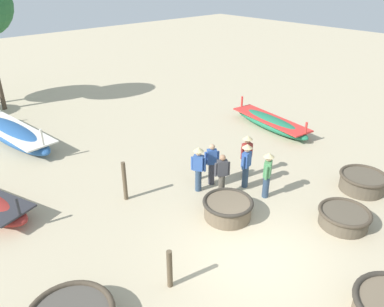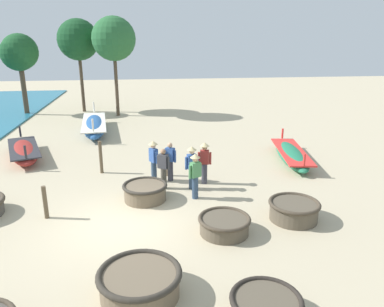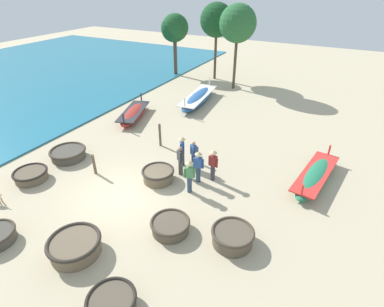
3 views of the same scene
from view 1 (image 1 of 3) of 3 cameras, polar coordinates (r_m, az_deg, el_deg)
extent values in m
plane|color=#BCAD8C|center=(10.65, 9.78, -15.28)|extent=(80.00, 80.00, 0.00)
cylinder|color=brown|center=(12.34, 22.11, -9.15)|extent=(1.44, 1.44, 0.46)
torus|color=#42382B|center=(12.22, 22.29, -8.28)|extent=(1.56, 1.56, 0.12)
cylinder|color=brown|center=(14.38, 24.52, -4.07)|extent=(1.49, 1.49, 0.56)
torus|color=#42382B|center=(14.25, 24.73, -3.11)|extent=(1.61, 1.61, 0.12)
cylinder|color=brown|center=(11.82, 5.46, -8.46)|extent=(1.47, 1.47, 0.54)
torus|color=#332D26|center=(11.67, 5.52, -7.37)|extent=(1.58, 1.58, 0.12)
ellipsoid|color=#285693|center=(18.36, -25.57, 2.68)|extent=(1.94, 6.00, 0.75)
cube|color=silver|center=(18.28, -25.72, 3.36)|extent=(1.94, 5.53, 0.06)
cylinder|color=silver|center=(15.80, -21.90, 2.33)|extent=(0.10, 0.10, 0.68)
cylinder|color=#2D2D33|center=(11.99, -25.04, -7.30)|extent=(0.10, 0.10, 0.56)
ellipsoid|color=#237551|center=(18.44, 11.83, 4.61)|extent=(1.76, 4.73, 0.56)
cube|color=red|center=(18.38, 11.88, 5.12)|extent=(1.75, 4.37, 0.06)
cylinder|color=red|center=(19.71, 7.62, 7.90)|extent=(0.10, 0.10, 0.51)
cylinder|color=red|center=(16.97, 16.99, 3.77)|extent=(0.10, 0.10, 0.51)
cylinder|color=#383842|center=(13.96, 8.18, -2.01)|extent=(0.22, 0.22, 0.82)
cube|color=maroon|center=(13.64, 8.36, 0.49)|extent=(0.37, 0.27, 0.54)
sphere|color=#A37556|center=(13.48, 8.47, 1.94)|extent=(0.20, 0.20, 0.20)
cylinder|color=maroon|center=(13.80, 9.05, 0.52)|extent=(0.09, 0.09, 0.48)
cylinder|color=maroon|center=(13.54, 7.63, 0.08)|extent=(0.09, 0.09, 0.48)
cone|color=#D1BC84|center=(13.43, 8.50, 2.44)|extent=(0.36, 0.36, 0.14)
cylinder|color=#383842|center=(13.39, 2.97, -3.08)|extent=(0.22, 0.22, 0.82)
cube|color=#33569E|center=(13.06, 3.04, -0.50)|extent=(0.40, 0.37, 0.54)
sphere|color=tan|center=(12.89, 3.09, 1.00)|extent=(0.20, 0.20, 0.20)
cylinder|color=#33569E|center=(13.13, 3.98, -0.63)|extent=(0.09, 0.09, 0.48)
cylinder|color=#33569E|center=(13.05, 2.09, -0.75)|extent=(0.09, 0.09, 0.48)
cylinder|color=#2D425B|center=(12.87, 11.19, -4.94)|extent=(0.22, 0.22, 0.82)
cube|color=#4C8E56|center=(12.53, 11.46, -2.29)|extent=(0.40, 0.35, 0.54)
sphere|color=tan|center=(12.36, 11.62, -0.75)|extent=(0.20, 0.20, 0.20)
cylinder|color=#4C8E56|center=(12.75, 11.63, -2.04)|extent=(0.09, 0.09, 0.48)
cylinder|color=#4C8E56|center=(12.37, 11.24, -2.96)|extent=(0.09, 0.09, 0.48)
cone|color=#D1BC84|center=(12.30, 11.67, -0.22)|extent=(0.36, 0.36, 0.14)
cylinder|color=#2D425B|center=(12.98, 0.96, -4.08)|extent=(0.22, 0.22, 0.82)
cube|color=#33569E|center=(12.65, 0.99, -1.43)|extent=(0.37, 0.40, 0.54)
sphere|color=#DBB28E|center=(12.47, 1.00, 0.11)|extent=(0.20, 0.20, 0.20)
cylinder|color=#33569E|center=(12.72, 0.03, -1.50)|extent=(0.09, 0.09, 0.48)
cylinder|color=#33569E|center=(12.62, 1.95, -1.76)|extent=(0.09, 0.09, 0.48)
cone|color=#D1BC84|center=(12.41, 1.01, 0.64)|extent=(0.36, 0.36, 0.14)
cylinder|color=#2D425B|center=(13.33, 8.11, -3.48)|extent=(0.22, 0.22, 0.82)
cube|color=#33569E|center=(13.01, 8.30, -0.89)|extent=(0.38, 0.29, 0.54)
sphere|color=#DBB28E|center=(12.84, 8.41, 0.61)|extent=(0.20, 0.20, 0.20)
cylinder|color=#33569E|center=(12.86, 7.81, -1.46)|extent=(0.09, 0.09, 0.48)
cylinder|color=#33569E|center=(13.20, 8.74, -0.72)|extent=(0.09, 0.09, 0.48)
cone|color=#D1BC84|center=(12.78, 8.44, 1.14)|extent=(0.36, 0.36, 0.14)
cylinder|color=#4C473D|center=(12.72, 4.52, -4.87)|extent=(0.22, 0.22, 0.82)
cube|color=#3D3D42|center=(12.38, 4.64, -2.19)|extent=(0.40, 0.37, 0.54)
sphere|color=#A37556|center=(12.20, 4.70, -0.63)|extent=(0.20, 0.20, 0.20)
cylinder|color=#3D3D42|center=(12.46, 5.61, -2.30)|extent=(0.09, 0.09, 0.48)
cylinder|color=#3D3D42|center=(12.36, 3.64, -2.48)|extent=(0.09, 0.09, 0.48)
cylinder|color=brown|center=(13.64, 1.20, -2.08)|extent=(0.14, 0.14, 0.97)
cylinder|color=brown|center=(12.56, -10.24, -4.17)|extent=(0.14, 0.14, 1.40)
cylinder|color=brown|center=(9.42, -3.43, -17.16)|extent=(0.14, 0.14, 1.09)
camera|label=2|loc=(9.58, 82.74, -6.37)|focal=35.00mm
camera|label=3|loc=(14.79, 66.46, 17.85)|focal=28.00mm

